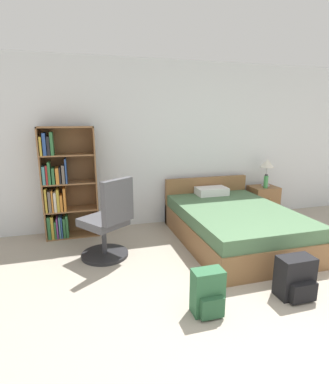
# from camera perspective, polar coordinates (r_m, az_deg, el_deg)

# --- Properties ---
(ground_plane) EXTENTS (14.00, 14.00, 0.00)m
(ground_plane) POSITION_cam_1_polar(r_m,az_deg,el_deg) (2.77, 26.73, -26.48)
(ground_plane) COLOR #A39989
(wall_back) EXTENTS (9.00, 0.06, 2.60)m
(wall_back) POSITION_cam_1_polar(r_m,az_deg,el_deg) (4.98, 2.57, 8.97)
(wall_back) COLOR silver
(wall_back) RESTS_ON ground_plane
(bookshelf) EXTENTS (0.76, 0.31, 1.62)m
(bookshelf) POSITION_cam_1_polar(r_m,az_deg,el_deg) (4.57, -18.86, 0.90)
(bookshelf) COLOR brown
(bookshelf) RESTS_ON ground_plane
(bed) EXTENTS (1.44, 2.07, 0.76)m
(bed) POSITION_cam_1_polar(r_m,az_deg,el_deg) (4.41, 12.78, -5.87)
(bed) COLOR brown
(bed) RESTS_ON ground_plane
(office_chair) EXTENTS (0.70, 0.72, 1.04)m
(office_chair) POSITION_cam_1_polar(r_m,az_deg,el_deg) (3.79, -10.69, -6.07)
(office_chair) COLOR #232326
(office_chair) RESTS_ON ground_plane
(nightstand) EXTENTS (0.46, 0.41, 0.56)m
(nightstand) POSITION_cam_1_polar(r_m,az_deg,el_deg) (5.58, 18.17, -1.83)
(nightstand) COLOR brown
(nightstand) RESTS_ON ground_plane
(table_lamp) EXTENTS (0.24, 0.24, 0.48)m
(table_lamp) POSITION_cam_1_polar(r_m,az_deg,el_deg) (5.50, 18.97, 4.99)
(table_lamp) COLOR #B2B2B7
(table_lamp) RESTS_ON nightstand
(water_bottle) EXTENTS (0.07, 0.07, 0.24)m
(water_bottle) POSITION_cam_1_polar(r_m,az_deg,el_deg) (5.39, 18.74, 1.90)
(water_bottle) COLOR #3F8C4C
(water_bottle) RESTS_ON nightstand
(backpack_black) EXTENTS (0.35, 0.27, 0.42)m
(backpack_black) POSITION_cam_1_polar(r_m,az_deg,el_deg) (3.33, 23.69, -14.79)
(backpack_black) COLOR black
(backpack_black) RESTS_ON ground_plane
(backpack_green) EXTENTS (0.28, 0.22, 0.42)m
(backpack_green) POSITION_cam_1_polar(r_m,az_deg,el_deg) (2.87, 8.28, -18.53)
(backpack_green) COLOR #2D603D
(backpack_green) RESTS_ON ground_plane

